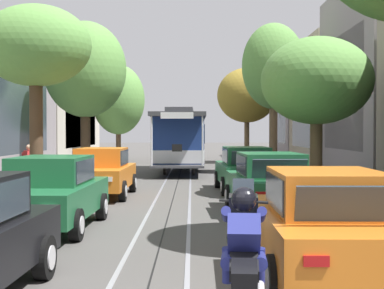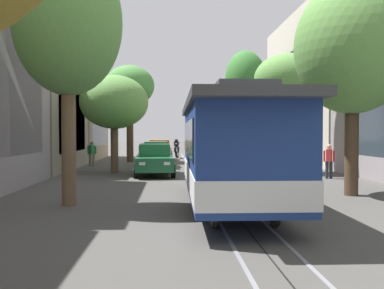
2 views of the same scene
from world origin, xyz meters
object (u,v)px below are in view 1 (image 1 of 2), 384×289
object	(u,v)px
cable_car_trolley	(179,140)
pedestrian_on_right_pavement	(27,163)
street_tree_kerb_left_fourth	(117,100)
motorcycle_with_rider	(242,256)
parked_car_green_second_left	(49,192)
street_tree_kerb_right_second	(315,82)
parked_car_orange_near_right	(323,224)
parked_car_green_second_right	(268,183)
street_tree_kerb_left_mid	(84,70)
parked_car_orange_mid_left	(100,172)
street_tree_kerb_right_mid	(272,67)
street_tree_kerb_left_second	(34,48)
parked_car_green_mid_right	(244,169)
street_tree_kerb_right_fourth	(245,96)

from	to	relation	value
cable_car_trolley	pedestrian_on_right_pavement	world-z (taller)	cable_car_trolley
street_tree_kerb_left_fourth	motorcycle_with_rider	size ratio (longest dim) A/B	3.45
parked_car_green_second_left	street_tree_kerb_right_second	xyz separation A→B (m)	(7.16, 6.23, 2.96)
street_tree_kerb_right_second	motorcycle_with_rider	bearing A→B (deg)	-105.53
parked_car_orange_near_right	cable_car_trolley	size ratio (longest dim) A/B	0.48
parked_car_green_second_right	street_tree_kerb_left_mid	distance (m)	15.02
parked_car_orange_mid_left	street_tree_kerb_right_mid	size ratio (longest dim) A/B	0.58
cable_car_trolley	street_tree_kerb_left_second	bearing A→B (deg)	-113.74
parked_car_orange_mid_left	parked_car_green_mid_right	world-z (taller)	same
street_tree_kerb_right_mid	street_tree_kerb_right_fourth	world-z (taller)	street_tree_kerb_right_mid
parked_car_green_second_left	parked_car_green_mid_right	bearing A→B (deg)	56.65
parked_car_green_second_right	pedestrian_on_right_pavement	size ratio (longest dim) A/B	2.74
street_tree_kerb_left_mid	pedestrian_on_right_pavement	xyz separation A→B (m)	(-1.22, -5.16, -4.13)
parked_car_green_second_left	street_tree_kerb_right_mid	xyz separation A→B (m)	(7.19, 16.22, 4.54)
parked_car_orange_mid_left	street_tree_kerb_right_second	distance (m)	7.64
street_tree_kerb_right_second	cable_car_trolley	size ratio (longest dim) A/B	0.57
street_tree_kerb_left_second	street_tree_kerb_right_mid	world-z (taller)	street_tree_kerb_right_mid
street_tree_kerb_right_second	street_tree_kerb_left_mid	bearing A→B (deg)	137.08
street_tree_kerb_left_second	motorcycle_with_rider	xyz separation A→B (m)	(5.77, -13.20, -4.08)
parked_car_green_second_left	motorcycle_with_rider	size ratio (longest dim) A/B	2.30
parked_car_green_second_left	motorcycle_with_rider	world-z (taller)	motorcycle_with_rider
motorcycle_with_rider	parked_car_orange_near_right	bearing A→B (deg)	59.15
parked_car_green_second_left	pedestrian_on_right_pavement	world-z (taller)	pedestrian_on_right_pavement
street_tree_kerb_left_mid	street_tree_kerb_left_fourth	world-z (taller)	street_tree_kerb_left_mid
parked_car_green_second_left	street_tree_kerb_left_fourth	size ratio (longest dim) A/B	0.67
street_tree_kerb_left_fourth	parked_car_orange_near_right	bearing A→B (deg)	-77.10
parked_car_orange_near_right	street_tree_kerb_left_fourth	distance (m)	31.01
parked_car_green_mid_right	street_tree_kerb_left_second	size ratio (longest dim) A/B	0.69
street_tree_kerb_right_mid	pedestrian_on_right_pavement	size ratio (longest dim) A/B	4.69
street_tree_kerb_left_fourth	motorcycle_with_rider	distance (m)	32.99
street_tree_kerb_right_mid	parked_car_green_second_left	bearing A→B (deg)	-113.91
street_tree_kerb_right_fourth	cable_car_trolley	bearing A→B (deg)	-117.35
street_tree_kerb_left_mid	street_tree_kerb_right_mid	xyz separation A→B (m)	(9.20, 1.46, 0.30)
parked_car_green_second_right	parked_car_green_mid_right	world-z (taller)	same
street_tree_kerb_left_fourth	parked_car_green_mid_right	bearing A→B (deg)	-69.43
parked_car_orange_mid_left	street_tree_kerb_left_second	size ratio (longest dim) A/B	0.69
parked_car_orange_near_right	street_tree_kerb_left_mid	size ratio (longest dim) A/B	0.59
parked_car_orange_mid_left	parked_car_orange_near_right	world-z (taller)	same
parked_car_green_second_left	street_tree_kerb_left_second	size ratio (longest dim) A/B	0.69
street_tree_kerb_left_second	motorcycle_with_rider	world-z (taller)	street_tree_kerb_left_second
street_tree_kerb_right_fourth	street_tree_kerb_left_mid	bearing A→B (deg)	-129.30
parked_car_green_second_right	cable_car_trolley	bearing A→B (deg)	99.81
street_tree_kerb_left_fourth	street_tree_kerb_right_second	world-z (taller)	street_tree_kerb_left_fourth
parked_car_green_mid_right	parked_car_orange_near_right	bearing A→B (deg)	-89.87
street_tree_kerb_right_second	street_tree_kerb_right_fourth	xyz separation A→B (m)	(-0.41, 19.24, 0.74)
parked_car_green_second_left	parked_car_orange_near_right	bearing A→B (deg)	-39.92
parked_car_orange_near_right	pedestrian_on_right_pavement	world-z (taller)	pedestrian_on_right_pavement
parked_car_orange_near_right	cable_car_trolley	distance (m)	21.58
street_tree_kerb_right_mid	pedestrian_on_right_pavement	distance (m)	13.12
parked_car_green_second_right	parked_car_green_mid_right	bearing A→B (deg)	91.09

